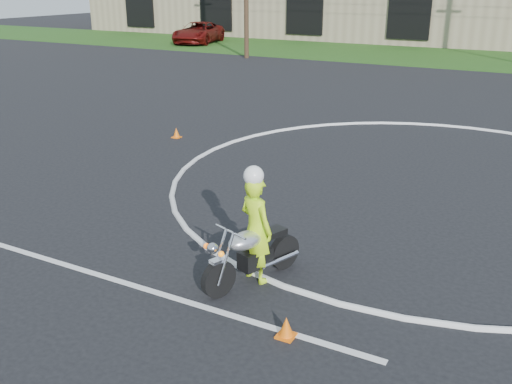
% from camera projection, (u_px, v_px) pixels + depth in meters
% --- Properties ---
extents(ground, '(120.00, 120.00, 0.00)m').
position_uv_depth(ground, '(395.00, 231.00, 10.86)').
color(ground, black).
rests_on(ground, ground).
extents(primary_motorcycle, '(0.95, 1.87, 1.03)m').
position_uv_depth(primary_motorcycle, '(251.00, 254.00, 8.85)').
color(primary_motorcycle, black).
rests_on(primary_motorcycle, ground).
extents(rider_primary_grp, '(0.73, 0.60, 1.91)m').
position_uv_depth(rider_primary_grp, '(256.00, 226.00, 8.81)').
color(rider_primary_grp, '#C4FF1A').
rests_on(rider_primary_grp, ground).
extents(pickup_grp, '(3.76, 6.00, 1.54)m').
position_uv_depth(pickup_grp, '(198.00, 33.00, 42.62)').
color(pickup_grp, '#580B0A').
rests_on(pickup_grp, ground).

